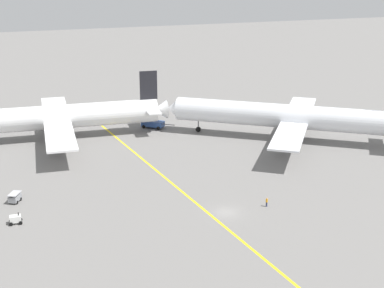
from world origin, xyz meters
name	(u,v)px	position (x,y,z in m)	size (l,w,h in m)	color
ground_plane	(226,212)	(0.00, 0.00, 0.00)	(600.00, 600.00, 0.00)	slate
taxiway_stripe	(185,194)	(-3.73, 10.00, 0.00)	(0.50, 120.00, 0.01)	yellow
airliner_at_gate_left	(47,118)	(-22.69, 53.59, 5.41)	(60.33, 49.30, 15.58)	white
airliner_being_pushed	(286,117)	(31.10, 32.42, 5.73)	(50.33, 42.82, 16.44)	white
pushback_tug	(152,123)	(3.94, 53.89, 1.28)	(7.73, 6.88, 3.02)	#2D4C8C
gse_gpu_cart_small	(15,219)	(-33.85, 8.92, 0.79)	(2.20, 1.74, 1.90)	silver
gse_baggage_cart_near_cluster	(15,198)	(-33.27, 17.88, 0.86)	(2.70, 3.15, 1.71)	gray
ground_crew_wing_walker_right	(267,202)	(7.65, -0.41, 0.87)	(0.36, 0.36, 1.67)	#2D3351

